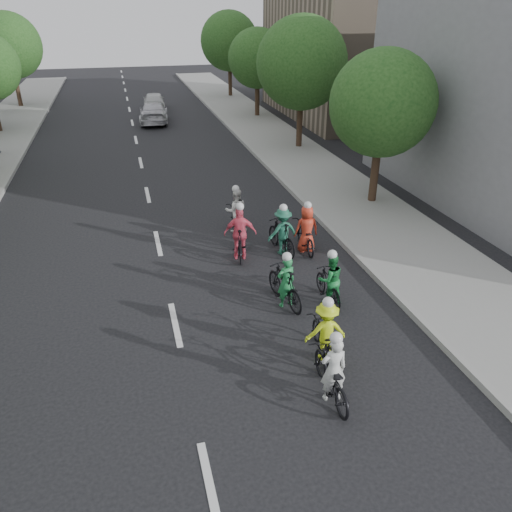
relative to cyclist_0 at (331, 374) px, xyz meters
name	(u,v)px	position (x,y,z in m)	size (l,w,h in m)	color
ground	(175,324)	(-2.81, 3.43, -0.56)	(120.00, 120.00, 0.00)	black
sidewalk_right	(322,178)	(5.19, 13.43, -0.48)	(4.00, 80.00, 0.15)	gray
curb_right	(282,181)	(3.24, 13.43, -0.47)	(0.18, 80.00, 0.18)	#999993
bldg_se	(358,56)	(13.19, 27.43, 3.44)	(10.00, 14.00, 8.00)	gray
tree_l_5	(9,46)	(-11.01, 36.43, 3.96)	(4.80, 4.80, 6.93)	black
tree_r_0	(382,104)	(5.99, 10.03, 3.41)	(4.00, 4.00, 5.97)	black
tree_r_1	(302,63)	(5.99, 19.03, 3.96)	(4.80, 4.80, 6.93)	black
tree_r_2	(257,58)	(5.99, 28.03, 3.41)	(4.00, 4.00, 5.97)	black
tree_r_3	(229,41)	(5.99, 37.03, 3.96)	(4.80, 4.80, 6.93)	black
cyclist_0	(331,374)	(0.00, 0.00, 0.00)	(0.74, 1.93, 1.65)	black
cyclist_1	(329,282)	(1.38, 3.45, 0.04)	(0.72, 1.59, 1.60)	black
cyclist_2	(325,335)	(0.37, 1.27, 0.03)	(0.98, 1.71, 1.61)	black
cyclist_3	(240,238)	(-0.33, 6.68, 0.14)	(1.09, 1.84, 1.90)	black
cyclist_4	(306,233)	(1.87, 6.65, 0.04)	(0.80, 1.87, 1.73)	black
cyclist_5	(285,285)	(0.19, 3.65, 0.04)	(0.85, 1.91, 1.60)	black
cyclist_6	(236,215)	(0.01, 8.77, 0.05)	(0.81, 1.68, 1.73)	black
cyclist_7	(282,234)	(1.07, 6.69, 0.11)	(1.09, 1.89, 1.71)	black
follow_car_lead	(153,113)	(-1.33, 28.08, 0.11)	(1.87, 4.59, 1.33)	silver
follow_car_trail	(154,101)	(-0.91, 32.82, 0.11)	(1.57, 3.91, 1.33)	silver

